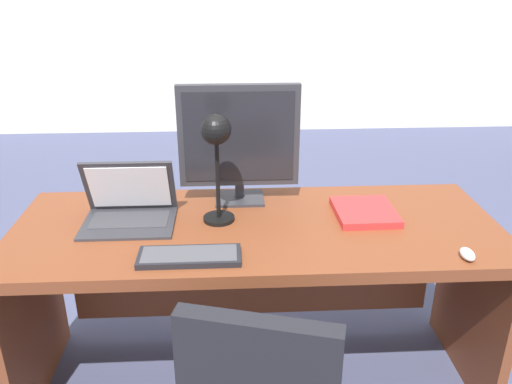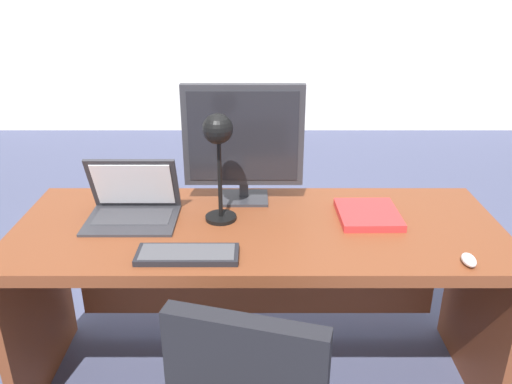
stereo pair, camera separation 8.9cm
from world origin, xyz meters
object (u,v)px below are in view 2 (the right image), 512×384
object	(u,v)px
laptop	(131,199)
mouse	(467,260)
desk_lamp	(216,144)
book	(366,214)
monitor	(241,139)
keyboard	(186,255)
desk	(256,262)

from	to	relation	value
laptop	mouse	distance (m)	1.23
desk_lamp	book	bearing A→B (deg)	3.69
monitor	mouse	world-z (taller)	monitor
monitor	keyboard	distance (m)	0.57
desk	monitor	xyz separation A→B (m)	(-0.06, 0.19, 0.45)
desk	mouse	distance (m)	0.79
monitor	mouse	distance (m)	0.94
desk	book	size ratio (longest dim) A/B	7.11
desk	laptop	size ratio (longest dim) A/B	5.36
keyboard	desk	bearing A→B (deg)	50.12
keyboard	monitor	bearing A→B (deg)	69.27
book	desk_lamp	bearing A→B (deg)	-176.31
keyboard	mouse	bearing A→B (deg)	-2.87
laptop	keyboard	size ratio (longest dim) A/B	1.00
keyboard	book	size ratio (longest dim) A/B	1.32
laptop	mouse	xyz separation A→B (m)	(1.17, -0.36, -0.06)
desk_lamp	monitor	bearing A→B (deg)	68.10
keyboard	mouse	world-z (taller)	mouse
laptop	keyboard	distance (m)	0.40
laptop	book	bearing A→B (deg)	-0.98
laptop	desk_lamp	xyz separation A→B (m)	(0.34, -0.05, 0.24)
laptop	mouse	bearing A→B (deg)	-17.15
laptop	desk_lamp	size ratio (longest dim) A/B	0.81
desk	keyboard	bearing A→B (deg)	-129.88
mouse	desk_lamp	xyz separation A→B (m)	(-0.83, 0.31, 0.30)
monitor	keyboard	bearing A→B (deg)	-110.73
monitor	laptop	xyz separation A→B (m)	(-0.42, -0.16, -0.19)
desk	book	xyz separation A→B (m)	(0.43, 0.02, 0.20)
monitor	desk_lamp	world-z (taller)	monitor
keyboard	mouse	xyz separation A→B (m)	(0.93, -0.05, 0.01)
desk	monitor	bearing A→B (deg)	106.89
desk	desk_lamp	world-z (taller)	desk_lamp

